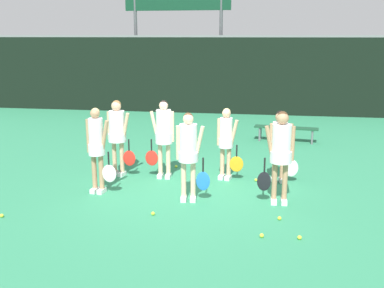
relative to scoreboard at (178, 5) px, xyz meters
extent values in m
plane|color=#2D7F56|center=(2.24, -10.26, -4.41)|extent=(140.00, 140.00, 0.00)
cube|color=black|center=(2.24, -0.84, -2.86)|extent=(60.00, 0.06, 3.10)
cube|color=slate|center=(2.24, -0.84, -1.27)|extent=(60.00, 0.08, 0.08)
cylinder|color=#515156|center=(-1.84, 0.00, -1.64)|extent=(0.14, 0.14, 5.53)
cylinder|color=#515156|center=(1.84, 0.00, -1.64)|extent=(0.14, 0.14, 5.53)
cube|color=#19472D|center=(4.41, -5.59, -3.97)|extent=(1.94, 0.59, 0.04)
cylinder|color=slate|center=(5.20, -5.56, -4.20)|extent=(0.06, 0.06, 0.42)
cylinder|color=slate|center=(5.17, -5.81, -4.20)|extent=(0.06, 0.06, 0.42)
cylinder|color=slate|center=(3.64, -5.37, -4.20)|extent=(0.06, 0.06, 0.42)
cylinder|color=slate|center=(3.61, -5.62, -4.20)|extent=(0.06, 0.06, 0.42)
cylinder|color=tan|center=(0.43, -10.84, -3.98)|extent=(0.10, 0.10, 0.84)
cylinder|color=tan|center=(0.27, -10.82, -3.98)|extent=(0.10, 0.10, 0.84)
cube|color=white|center=(0.43, -10.87, -4.36)|extent=(0.14, 0.25, 0.09)
cube|color=white|center=(0.27, -10.85, -4.36)|extent=(0.14, 0.25, 0.09)
cylinder|color=white|center=(0.35, -10.83, -3.48)|extent=(0.34, 0.34, 0.22)
cylinder|color=white|center=(0.35, -10.83, -3.20)|extent=(0.29, 0.29, 0.72)
sphere|color=tan|center=(0.35, -10.83, -2.74)|extent=(0.19, 0.19, 0.19)
sphere|color=#D8B772|center=(0.36, -10.81, -2.72)|extent=(0.18, 0.18, 0.18)
cylinder|color=tan|center=(0.54, -10.85, -3.21)|extent=(0.22, 0.10, 0.69)
cylinder|color=tan|center=(0.18, -10.81, -3.21)|extent=(0.08, 0.08, 0.69)
cylinder|color=black|center=(0.62, -10.88, -3.65)|extent=(0.03, 0.03, 0.27)
ellipsoid|color=silver|center=(0.62, -10.88, -3.97)|extent=(0.30, 0.03, 0.37)
cylinder|color=beige|center=(2.37, -10.99, -3.99)|extent=(0.10, 0.10, 0.84)
cylinder|color=beige|center=(2.19, -11.01, -3.99)|extent=(0.10, 0.10, 0.84)
cube|color=white|center=(2.37, -11.02, -4.36)|extent=(0.13, 0.25, 0.09)
cube|color=white|center=(2.19, -11.04, -4.36)|extent=(0.13, 0.25, 0.09)
cylinder|color=white|center=(2.28, -11.00, -3.51)|extent=(0.39, 0.39, 0.19)
cylinder|color=white|center=(2.28, -11.00, -3.22)|extent=(0.34, 0.34, 0.70)
sphere|color=beige|center=(2.28, -11.00, -2.77)|extent=(0.20, 0.20, 0.20)
sphere|color=#4C331E|center=(2.28, -10.98, -2.74)|extent=(0.19, 0.19, 0.19)
cylinder|color=beige|center=(2.49, -10.98, -3.23)|extent=(0.22, 0.10, 0.67)
cylinder|color=beige|center=(2.08, -11.02, -3.23)|extent=(0.08, 0.08, 0.67)
cylinder|color=black|center=(2.57, -10.99, -3.66)|extent=(0.03, 0.03, 0.28)
ellipsoid|color=blue|center=(2.57, -10.99, -4.00)|extent=(0.27, 0.03, 0.39)
cylinder|color=tan|center=(4.14, -10.87, -3.98)|extent=(0.10, 0.10, 0.86)
cylinder|color=tan|center=(3.95, -10.88, -3.98)|extent=(0.10, 0.10, 0.86)
cube|color=white|center=(4.15, -10.90, -4.36)|extent=(0.12, 0.24, 0.09)
cube|color=white|center=(3.95, -10.91, -4.36)|extent=(0.12, 0.24, 0.09)
cylinder|color=white|center=(4.05, -10.88, -3.47)|extent=(0.41, 0.41, 0.23)
cylinder|color=white|center=(4.05, -10.88, -3.19)|extent=(0.36, 0.36, 0.70)
sphere|color=tan|center=(4.05, -10.88, -2.73)|extent=(0.23, 0.23, 0.23)
sphere|color=#4C331E|center=(4.04, -10.86, -2.70)|extent=(0.21, 0.21, 0.21)
cylinder|color=tan|center=(3.83, -10.89, -3.21)|extent=(0.22, 0.08, 0.67)
cylinder|color=tan|center=(4.25, -10.87, -3.21)|extent=(0.08, 0.08, 0.67)
cylinder|color=black|center=(3.75, -10.91, -3.64)|extent=(0.03, 0.03, 0.28)
ellipsoid|color=black|center=(3.75, -10.91, -3.97)|extent=(0.27, 0.03, 0.39)
cylinder|color=tan|center=(0.49, -9.64, -3.99)|extent=(0.10, 0.10, 0.84)
cylinder|color=tan|center=(0.30, -9.60, -3.99)|extent=(0.10, 0.10, 0.84)
cube|color=white|center=(0.49, -9.67, -4.36)|extent=(0.15, 0.26, 0.09)
cube|color=white|center=(0.29, -9.63, -4.36)|extent=(0.15, 0.26, 0.09)
cylinder|color=white|center=(0.40, -9.62, -3.51)|extent=(0.41, 0.41, 0.19)
cylinder|color=white|center=(0.40, -9.62, -3.23)|extent=(0.36, 0.36, 0.68)
sphere|color=tan|center=(0.40, -9.62, -2.78)|extent=(0.22, 0.22, 0.22)
sphere|color=olive|center=(0.40, -9.60, -2.75)|extent=(0.20, 0.20, 0.20)
cylinder|color=tan|center=(0.61, -9.66, -3.24)|extent=(0.22, 0.11, 0.65)
cylinder|color=tan|center=(0.19, -9.58, -3.24)|extent=(0.08, 0.08, 0.65)
cylinder|color=black|center=(0.69, -9.70, -3.65)|extent=(0.03, 0.03, 0.26)
ellipsoid|color=red|center=(0.69, -9.70, -3.97)|extent=(0.29, 0.03, 0.36)
cylinder|color=beige|center=(1.59, -9.64, -3.98)|extent=(0.10, 0.10, 0.85)
cylinder|color=beige|center=(1.40, -9.64, -3.98)|extent=(0.10, 0.10, 0.85)
cube|color=white|center=(1.59, -9.67, -4.36)|extent=(0.11, 0.24, 0.09)
cube|color=white|center=(1.40, -9.67, -4.36)|extent=(0.11, 0.24, 0.09)
cylinder|color=white|center=(1.50, -9.64, -3.47)|extent=(0.39, 0.39, 0.25)
cylinder|color=white|center=(1.50, -9.64, -3.20)|extent=(0.34, 0.34, 0.72)
sphere|color=beige|center=(1.50, -9.64, -2.74)|extent=(0.20, 0.20, 0.20)
sphere|color=black|center=(1.50, -9.62, -2.71)|extent=(0.18, 0.18, 0.18)
cylinder|color=beige|center=(1.29, -9.64, -3.21)|extent=(0.22, 0.08, 0.69)
cylinder|color=beige|center=(1.69, -9.64, -3.21)|extent=(0.08, 0.08, 0.69)
cylinder|color=black|center=(1.21, -9.66, -3.64)|extent=(0.03, 0.03, 0.26)
ellipsoid|color=red|center=(1.21, -9.66, -3.95)|extent=(0.29, 0.03, 0.36)
cylinder|color=tan|center=(2.96, -9.53, -4.02)|extent=(0.10, 0.10, 0.77)
cylinder|color=tan|center=(2.81, -9.50, -4.02)|extent=(0.10, 0.10, 0.77)
cube|color=white|center=(2.96, -9.56, -4.36)|extent=(0.15, 0.26, 0.09)
cube|color=white|center=(2.80, -9.53, -4.36)|extent=(0.15, 0.26, 0.09)
cylinder|color=white|center=(2.89, -9.52, -3.56)|extent=(0.32, 0.32, 0.21)
cylinder|color=white|center=(2.89, -9.52, -3.32)|extent=(0.28, 0.28, 0.64)
sphere|color=tan|center=(2.89, -9.52, -2.90)|extent=(0.19, 0.19, 0.19)
sphere|color=#D8B772|center=(2.89, -9.50, -2.88)|extent=(0.18, 0.18, 0.18)
cylinder|color=tan|center=(3.06, -9.55, -3.33)|extent=(0.21, 0.11, 0.61)
cylinder|color=tan|center=(2.72, -9.48, -3.33)|extent=(0.08, 0.08, 0.61)
cylinder|color=black|center=(3.14, -9.59, -3.72)|extent=(0.03, 0.03, 0.26)
ellipsoid|color=orange|center=(3.14, -9.59, -4.03)|extent=(0.31, 0.03, 0.36)
cylinder|color=tan|center=(4.15, -9.54, -4.03)|extent=(0.10, 0.10, 0.76)
cylinder|color=tan|center=(3.97, -9.57, -4.03)|extent=(0.10, 0.10, 0.76)
cube|color=white|center=(4.15, -9.57, -4.36)|extent=(0.15, 0.25, 0.09)
cube|color=white|center=(3.98, -9.60, -4.36)|extent=(0.15, 0.25, 0.09)
cylinder|color=white|center=(4.06, -9.55, -3.56)|extent=(0.37, 0.37, 0.23)
cylinder|color=white|center=(4.06, -9.55, -3.35)|extent=(0.32, 0.32, 0.60)
sphere|color=tan|center=(4.06, -9.55, -2.94)|extent=(0.23, 0.23, 0.23)
sphere|color=black|center=(4.06, -9.53, -2.91)|extent=(0.21, 0.21, 0.21)
cylinder|color=tan|center=(4.26, -9.52, -3.36)|extent=(0.20, 0.11, 0.57)
cylinder|color=tan|center=(3.87, -9.58, -3.36)|extent=(0.08, 0.08, 0.57)
cylinder|color=black|center=(4.34, -9.53, -3.74)|extent=(0.03, 0.03, 0.29)
ellipsoid|color=silver|center=(4.34, -9.53, -4.08)|extent=(0.31, 0.03, 0.40)
sphere|color=#CCE033|center=(4.04, -11.72, -4.37)|extent=(0.07, 0.07, 0.07)
sphere|color=#CCE033|center=(3.73, -12.48, -4.37)|extent=(0.07, 0.07, 0.07)
sphere|color=#CCE033|center=(4.05, -8.29, -4.37)|extent=(0.07, 0.07, 0.07)
sphere|color=#CCE033|center=(3.58, -9.60, -4.37)|extent=(0.07, 0.07, 0.07)
sphere|color=#CCE033|center=(4.33, -12.46, -4.37)|extent=(0.07, 0.07, 0.07)
sphere|color=#CCE033|center=(1.77, -11.86, -4.37)|extent=(0.07, 0.07, 0.07)
sphere|color=#CCE033|center=(-0.90, -12.38, -4.37)|extent=(0.07, 0.07, 0.07)
sphere|color=#CCE033|center=(1.61, -8.84, -4.37)|extent=(0.07, 0.07, 0.07)
camera|label=1|loc=(3.66, -19.28, -1.21)|focal=42.00mm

